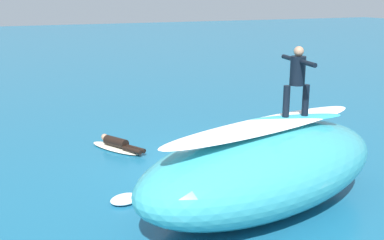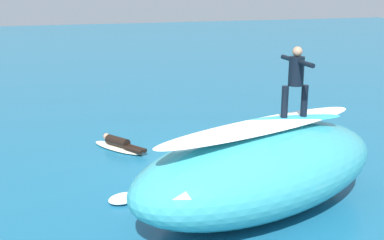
{
  "view_description": "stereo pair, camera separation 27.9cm",
  "coord_description": "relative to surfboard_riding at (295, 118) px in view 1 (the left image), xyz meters",
  "views": [
    {
      "loc": [
        5.01,
        10.82,
        4.48
      ],
      "look_at": [
        0.39,
        0.01,
        1.35
      ],
      "focal_mm": 45.07,
      "sensor_mm": 36.0,
      "label": 1
    },
    {
      "loc": [
        4.75,
        10.93,
        4.48
      ],
      "look_at": [
        0.39,
        0.01,
        1.35
      ],
      "focal_mm": 45.07,
      "sensor_mm": 36.0,
      "label": 2
    }
  ],
  "objects": [
    {
      "name": "wave_crest",
      "position": [
        0.88,
        0.24,
        -0.95
      ],
      "size": [
        6.79,
        4.38,
        1.81
      ],
      "primitive_type": "ellipsoid",
      "rotation": [
        0.0,
        0.0,
        0.26
      ],
      "color": "teal",
      "rests_on": "ground_plane"
    },
    {
      "name": "surfer_riding",
      "position": [
        -0.0,
        0.0,
        0.92
      ],
      "size": [
        0.59,
        1.42,
        1.5
      ],
      "rotation": [
        0.0,
        0.0,
        -0.14
      ],
      "color": "black",
      "rests_on": "surfboard_riding"
    },
    {
      "name": "surfer_paddling",
      "position": [
        2.71,
        -4.76,
        -1.63
      ],
      "size": [
        0.98,
        1.54,
        0.3
      ],
      "rotation": [
        0.0,
        0.0,
        -1.07
      ],
      "color": "black",
      "rests_on": "surfboard_paddling"
    },
    {
      "name": "surfboard_riding",
      "position": [
        0.0,
        0.0,
        0.0
      ],
      "size": [
        2.26,
        0.84,
        0.09
      ],
      "primitive_type": "ellipsoid",
      "rotation": [
        0.0,
        0.0,
        -0.14
      ],
      "color": "#33B2D1",
      "rests_on": "wave_crest"
    },
    {
      "name": "buoy_marker",
      "position": [
        -2.56,
        -1.83,
        -1.56
      ],
      "size": [
        0.57,
        0.57,
        0.97
      ],
      "color": "orange",
      "rests_on": "ground_plane"
    },
    {
      "name": "surfboard_paddling",
      "position": [
        2.77,
        -4.87,
        -1.8
      ],
      "size": [
        1.39,
        1.94,
        0.09
      ],
      "primitive_type": "ellipsoid",
      "rotation": [
        0.0,
        0.0,
        -1.07
      ],
      "color": "#EAE5C6",
      "rests_on": "ground_plane"
    },
    {
      "name": "foam_patch_mid",
      "position": [
        3.51,
        -1.2,
        -1.77
      ],
      "size": [
        0.84,
        0.75,
        0.15
      ],
      "primitive_type": "ellipsoid",
      "rotation": [
        0.0,
        0.0,
        0.37
      ],
      "color": "white",
      "rests_on": "ground_plane"
    },
    {
      "name": "ground_plane",
      "position": [
        0.99,
        -2.44,
        -1.85
      ],
      "size": [
        120.0,
        120.0,
        0.0
      ],
      "primitive_type": "plane",
      "color": "#196084"
    },
    {
      "name": "wave_foam_lip",
      "position": [
        0.88,
        0.24,
        -0.0
      ],
      "size": [
        5.4,
        2.35,
        0.08
      ],
      "primitive_type": "ellipsoid",
      "rotation": [
        0.0,
        0.0,
        0.26
      ],
      "color": "white",
      "rests_on": "wave_crest"
    }
  ]
}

